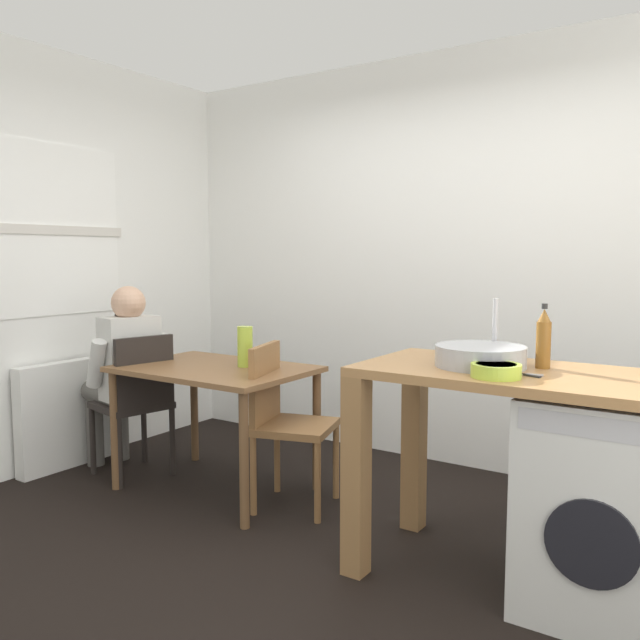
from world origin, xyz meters
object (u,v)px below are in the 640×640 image
Objects in this scene: chair_person_seat at (137,398)px; seated_person at (124,368)px; washing_machine at (608,504)px; vase at (245,347)px; dining_table at (215,383)px; bottle_tall_green at (544,339)px; mixing_bowl at (496,370)px; chair_opposite at (283,416)px.

chair_person_seat is 0.75× the size of seated_person.
seated_person is at bearing 178.92° from washing_machine.
seated_person is at bearing -168.00° from vase.
washing_machine is 2.08m from vase.
dining_table is 4.65× the size of vase.
washing_machine is 3.63× the size of vase.
mixing_bowl is (-0.10, -0.31, -0.09)m from bottle_tall_green.
washing_machine is at bearing -3.58° from dining_table.
dining_table is at bearing -103.32° from chair_opposite.
chair_person_seat is at bearing -162.80° from vase.
dining_table is 2.19m from washing_machine.
seated_person reaches higher than dining_table.
chair_person_seat is at bearing -98.73° from chair_opposite.
chair_opposite is 3.80× the size of vase.
chair_person_seat reaches higher than washing_machine.
chair_person_seat is 4.65× the size of mixing_bowl.
seated_person reaches higher than mixing_bowl.
seated_person is 2.52m from mixing_bowl.
chair_opposite reaches higher than washing_machine.
washing_machine is (1.70, -0.16, -0.08)m from chair_opposite.
chair_opposite is (0.48, 0.03, -0.14)m from dining_table.
mixing_bowl is (2.49, -0.25, 0.28)m from seated_person.
bottle_tall_green is 1.75m from vase.
seated_person is at bearing 90.00° from chair_person_seat.
mixing_bowl reaches higher than dining_table.
seated_person reaches higher than chair_opposite.
chair_opposite is at bearing 3.42° from dining_table.
mixing_bowl is at bearing -14.86° from vase.
chair_opposite is at bearing -72.44° from seated_person.
bottle_tall_green is at bearing 71.06° from chair_opposite.
bottle_tall_green is at bearing -75.63° from chair_person_seat.
washing_machine is 4.44× the size of mixing_bowl.
vase reaches higher than chair_opposite.
mixing_bowl is 0.82× the size of vase.
mixing_bowl is (2.33, -0.22, 0.44)m from chair_person_seat.
bottle_tall_green is (2.43, 0.09, 0.53)m from chair_person_seat.
chair_opposite is 1.20m from seated_person.
dining_table is 5.68× the size of mixing_bowl.
vase is at bearing -60.56° from chair_person_seat.
dining_table is at bearing 169.41° from mixing_bowl.
dining_table is 1.22× the size of chair_opposite.
bottle_tall_green is at bearing 159.38° from washing_machine.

